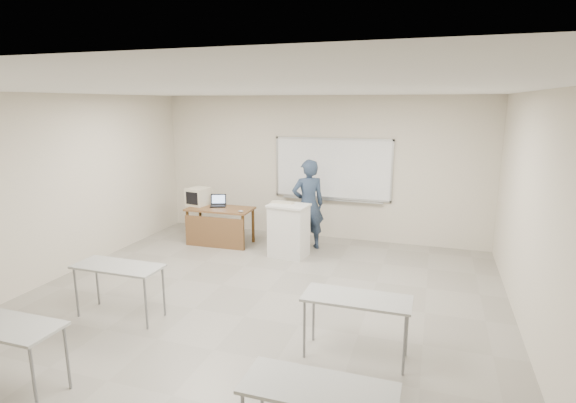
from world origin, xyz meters
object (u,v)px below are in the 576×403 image
(instructor_desk, at_px, (218,220))
(keyboard, at_px, (282,202))
(laptop, at_px, (219,203))
(presenter, at_px, (308,205))
(whiteboard, at_px, (333,170))
(podium, at_px, (289,230))
(mouse, at_px, (241,211))
(crt_monitor, at_px, (199,196))

(instructor_desk, relative_size, keyboard, 3.11)
(laptop, xyz_separation_m, presenter, (1.89, 0.10, 0.09))
(whiteboard, bearing_deg, podium, -109.43)
(instructor_desk, distance_m, presenter, 1.86)
(podium, bearing_deg, laptop, 171.32)
(presenter, bearing_deg, keyboard, 21.30)
(whiteboard, relative_size, mouse, 23.55)
(whiteboard, height_order, podium, whiteboard)
(presenter, bearing_deg, whiteboard, -139.91)
(mouse, height_order, presenter, presenter)
(instructor_desk, height_order, laptop, laptop)
(crt_monitor, xyz_separation_m, mouse, (1.10, -0.33, -0.16))
(whiteboard, height_order, crt_monitor, whiteboard)
(crt_monitor, relative_size, keyboard, 1.04)
(instructor_desk, bearing_deg, presenter, 10.14)
(whiteboard, relative_size, keyboard, 5.79)
(presenter, bearing_deg, crt_monitor, -28.37)
(whiteboard, distance_m, mouse, 2.13)
(mouse, xyz_separation_m, presenter, (1.24, 0.45, 0.12))
(keyboard, bearing_deg, instructor_desk, 176.26)
(crt_monitor, distance_m, laptop, 0.47)
(whiteboard, xyz_separation_m, podium, (-0.50, -1.42, -0.98))
(crt_monitor, bearing_deg, keyboard, 0.54)
(whiteboard, distance_m, instructor_desk, 2.59)
(crt_monitor, bearing_deg, laptop, 14.41)
(podium, distance_m, keyboard, 0.54)
(crt_monitor, xyz_separation_m, presenter, (2.34, 0.13, -0.04))
(crt_monitor, xyz_separation_m, keyboard, (1.97, -0.35, 0.08))
(mouse, bearing_deg, instructor_desk, 171.92)
(podium, height_order, crt_monitor, crt_monitor)
(crt_monitor, relative_size, mouse, 4.23)
(laptop, height_order, presenter, presenter)
(laptop, bearing_deg, whiteboard, 2.66)
(presenter, bearing_deg, mouse, -11.38)
(laptop, height_order, keyboard, keyboard)
(keyboard, bearing_deg, whiteboard, 65.07)
(podium, bearing_deg, presenter, 75.78)
(crt_monitor, bearing_deg, presenter, 13.86)
(crt_monitor, height_order, mouse, crt_monitor)
(whiteboard, height_order, keyboard, whiteboard)
(podium, height_order, laptop, podium)
(crt_monitor, bearing_deg, podium, -0.84)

